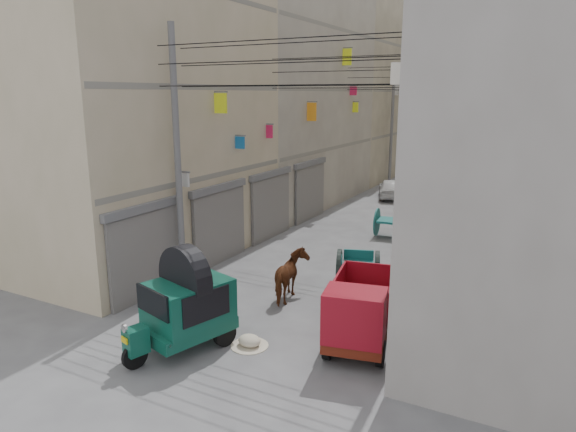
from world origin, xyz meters
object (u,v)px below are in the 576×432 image
Objects in this scene: horse at (291,276)px; distant_car_white at (391,188)px; auto_rickshaw at (186,303)px; mini_truck at (359,316)px; second_cart at (392,222)px; distant_car_green at (444,162)px; feed_sack at (249,341)px; tonga_cart at (358,269)px; distant_car_grey at (490,167)px.

horse is 16.52m from distant_car_white.
horse is (0.84, 3.79, -0.42)m from auto_rickshaw.
auto_rickshaw is at bearing -164.84° from mini_truck.
distant_car_white is (-2.58, 8.30, -0.08)m from second_cart.
distant_car_white is 0.75× the size of distant_car_green.
auto_rickshaw is at bearing 65.09° from horse.
feed_sack is at bearing 110.17° from distant_car_green.
feed_sack is at bearing 78.47° from distant_car_white.
feed_sack is 0.17× the size of distant_car_white.
distant_car_green is (0.48, 12.77, 0.08)m from distant_car_white.
mini_truck is 31.41m from distant_car_green.
auto_rickshaw is 5.99m from tonga_cart.
horse is at bearing 109.62° from distant_car_green.
second_cart is (-0.84, 6.39, -0.02)m from tonga_cart.
auto_rickshaw is at bearing -103.04° from second_cart.
distant_car_green reaches higher than second_cart.
distant_car_green is at bearing 93.45° from feed_sack.
mini_truck reaches higher than distant_car_white.
distant_car_white is (-3.42, 14.69, -0.09)m from tonga_cart.
horse is at bearing 93.76° from auto_rickshaw.
tonga_cart is 0.84× the size of distant_car_grey.
horse is at bearing -149.37° from tonga_cart.
horse is (-1.46, -1.71, 0.06)m from tonga_cart.
distant_car_green is (-1.48, 29.17, -0.08)m from horse.
mini_truck is at bearing 114.63° from distant_car_green.
horse is at bearing -100.42° from second_cart.
horse is at bearing 134.12° from mini_truck.
feed_sack is (-2.38, -1.13, -0.69)m from mini_truck.
distant_car_white is at bearing 93.11° from mini_truck.
horse reaches higher than distant_car_white.
second_cart is at bearing 112.40° from distant_car_green.
horse reaches higher than distant_car_grey.
second_cart is 11.18m from feed_sack.
second_cart is 2.58× the size of feed_sack.
second_cart is 0.34× the size of distant_car_green.
auto_rickshaw is 0.81× the size of distant_car_grey.
tonga_cart is 2.25m from horse.
distant_car_grey is at bearing 79.98° from second_cart.
feed_sack is at bearing -96.84° from second_cart.
second_cart is 8.13m from horse.
distant_car_white is (-1.12, 20.20, -0.58)m from auto_rickshaw.
mini_truck is 10.29m from second_cart.
mini_truck is 3.44m from horse.
tonga_cart is at bearing 99.16° from mini_truck.
feed_sack is 0.13× the size of distant_car_green.
second_cart is 0.42× the size of distant_car_grey.
mini_truck is 2.24× the size of second_cart.
second_cart is (1.46, 11.90, -0.50)m from auto_rickshaw.
tonga_cart is 5.19× the size of feed_sack.
feed_sack is at bearing -166.24° from mini_truck.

